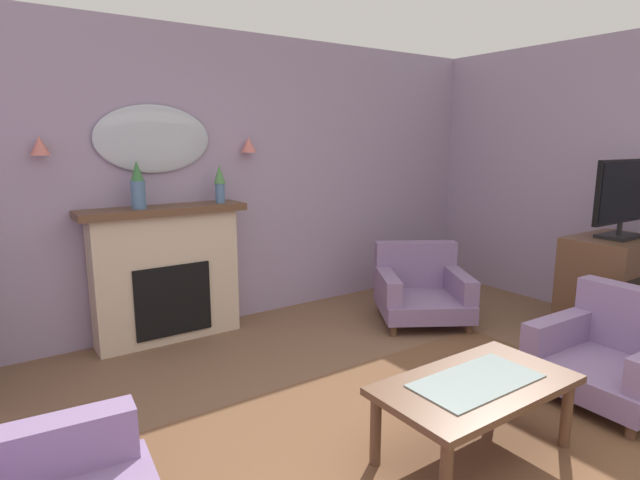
# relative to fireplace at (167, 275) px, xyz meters

# --- Properties ---
(wall_back) EXTENTS (6.90, 0.10, 2.66)m
(wall_back) POSITION_rel_fireplace_xyz_m (0.71, 0.22, 0.76)
(wall_back) COLOR #9E8CA8
(wall_back) RESTS_ON ground
(patterned_rug) EXTENTS (3.20, 2.40, 0.01)m
(patterned_rug) POSITION_rel_fireplace_xyz_m (0.71, -2.56, -0.56)
(patterned_rug) COLOR brown
(patterned_rug) RESTS_ON ground
(fireplace) EXTENTS (1.36, 0.36, 1.16)m
(fireplace) POSITION_rel_fireplace_xyz_m (0.00, 0.00, 0.00)
(fireplace) COLOR beige
(fireplace) RESTS_ON ground
(mantel_vase_left) EXTENTS (0.12, 0.12, 0.38)m
(mantel_vase_left) POSITION_rel_fireplace_xyz_m (-0.20, -0.03, 0.77)
(mantel_vase_left) COLOR #4C7093
(mantel_vase_left) RESTS_ON fireplace
(mantel_vase_centre) EXTENTS (0.10, 0.10, 0.33)m
(mantel_vase_centre) POSITION_rel_fireplace_xyz_m (0.50, -0.03, 0.77)
(mantel_vase_centre) COLOR #4C7093
(mantel_vase_centre) RESTS_ON fireplace
(wall_mirror) EXTENTS (0.96, 0.06, 0.56)m
(wall_mirror) POSITION_rel_fireplace_xyz_m (-0.00, 0.14, 1.14)
(wall_mirror) COLOR #B2BCC6
(wall_sconce_left) EXTENTS (0.14, 0.14, 0.14)m
(wall_sconce_left) POSITION_rel_fireplace_xyz_m (-0.85, 0.09, 1.09)
(wall_sconce_left) COLOR #D17066
(wall_sconce_right) EXTENTS (0.14, 0.14, 0.14)m
(wall_sconce_right) POSITION_rel_fireplace_xyz_m (0.85, 0.09, 1.09)
(wall_sconce_right) COLOR #D17066
(coffee_table) EXTENTS (1.10, 0.60, 0.45)m
(coffee_table) POSITION_rel_fireplace_xyz_m (0.80, -2.61, -0.19)
(coffee_table) COLOR brown
(coffee_table) RESTS_ON ground
(armchair_near_fireplace) EXTENTS (1.11, 1.12, 0.71)m
(armchair_near_fireplace) POSITION_rel_fireplace_xyz_m (2.16, -0.87, -0.27)
(armchair_near_fireplace) COLOR gray
(armchair_near_fireplace) RESTS_ON ground
(armchair_beside_couch) EXTENTS (0.84, 0.84, 0.71)m
(armchair_beside_couch) POSITION_rel_fireplace_xyz_m (2.12, -2.69, -0.27)
(armchair_beside_couch) COLOR gray
(armchair_beside_couch) RESTS_ON ground
(tv_cabinet) EXTENTS (0.80, 0.57, 0.90)m
(tv_cabinet) POSITION_rel_fireplace_xyz_m (3.11, -2.16, -0.12)
(tv_cabinet) COLOR brown
(tv_cabinet) RESTS_ON ground
(tv_flatscreen) EXTENTS (0.84, 0.24, 0.65)m
(tv_flatscreen) POSITION_rel_fireplace_xyz_m (3.11, -2.18, 0.68)
(tv_flatscreen) COLOR black
(tv_flatscreen) RESTS_ON tv_cabinet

